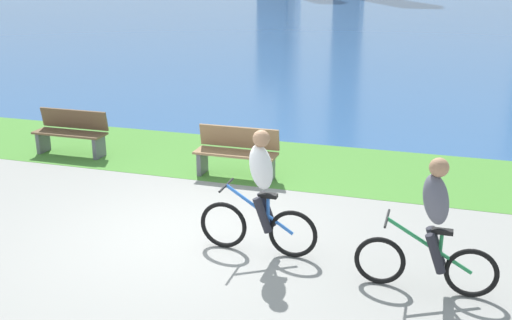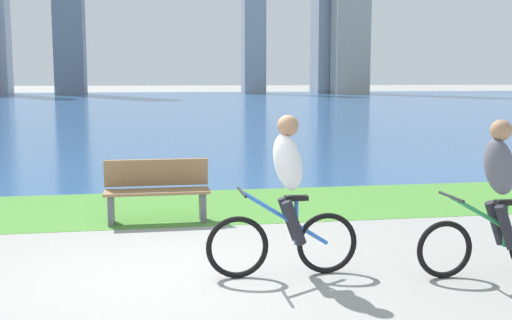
{
  "view_description": "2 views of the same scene",
  "coord_description": "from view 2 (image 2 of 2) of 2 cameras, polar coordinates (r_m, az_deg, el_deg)",
  "views": [
    {
      "loc": [
        3.28,
        -7.14,
        3.67
      ],
      "look_at": [
        0.88,
        0.64,
        1.02
      ],
      "focal_mm": 42.14,
      "sensor_mm": 36.0,
      "label": 1
    },
    {
      "loc": [
        -0.24,
        -6.58,
        2.08
      ],
      "look_at": [
        1.0,
        0.62,
        1.13
      ],
      "focal_mm": 44.9,
      "sensor_mm": 36.0,
      "label": 2
    }
  ],
  "objects": [
    {
      "name": "cyclist_trailing",
      "position": [
        7.13,
        20.63,
        -3.2
      ],
      "size": [
        1.65,
        0.52,
        1.65
      ],
      "color": "black",
      "rests_on": "ground"
    },
    {
      "name": "bay_water_surface",
      "position": [
        50.19,
        -9.58,
        4.94
      ],
      "size": [
        300.0,
        77.08,
        0.0
      ],
      "primitive_type": "cube",
      "color": "#2D568C",
      "rests_on": "ground"
    },
    {
      "name": "cyclist_lead",
      "position": [
        6.67,
        2.7,
        -3.33
      ],
      "size": [
        1.62,
        0.52,
        1.7
      ],
      "color": "black",
      "rests_on": "ground"
    },
    {
      "name": "ground_plane",
      "position": [
        6.9,
        -7.47,
        -10.21
      ],
      "size": [
        300.0,
        300.0,
        0.0
      ],
      "primitive_type": "plane",
      "color": "gray"
    },
    {
      "name": "grass_strip_bayside",
      "position": [
        10.39,
        -8.31,
        -4.2
      ],
      "size": [
        120.0,
        2.84,
        0.01
      ],
      "primitive_type": "cube",
      "color": "#478433",
      "rests_on": "ground"
    },
    {
      "name": "bench_near_path",
      "position": [
        9.34,
        -8.82,
        -2.74
      ],
      "size": [
        1.5,
        0.47,
        0.9
      ],
      "color": "olive",
      "rests_on": "ground"
    },
    {
      "name": "city_skyline_far_shore",
      "position": [
        79.6,
        -6.24,
        14.0
      ],
      "size": [
        47.78,
        8.62,
        27.89
      ],
      "color": "#B7B7BC",
      "rests_on": "ground"
    }
  ]
}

